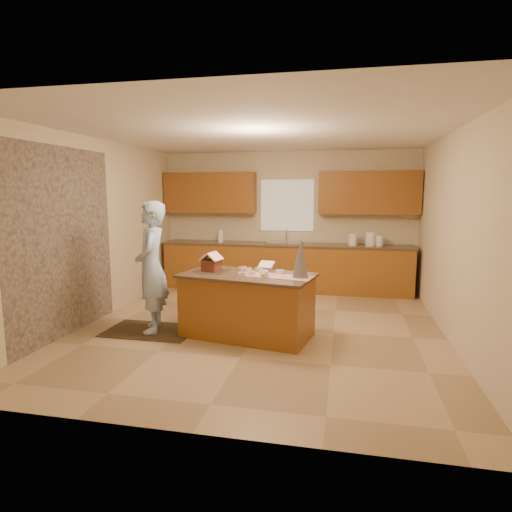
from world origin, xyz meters
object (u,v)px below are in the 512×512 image
(tinsel_tree, at_px, (301,258))
(boy, at_px, (152,267))
(island_base, at_px, (247,307))
(gingerbread_house, at_px, (211,263))

(tinsel_tree, height_order, boy, boy)
(island_base, bearing_deg, gingerbread_house, -174.81)
(island_base, height_order, tinsel_tree, tinsel_tree)
(tinsel_tree, xyz_separation_m, boy, (-2.02, 0.00, -0.19))
(tinsel_tree, bearing_deg, gingerbread_house, 173.84)
(gingerbread_house, bearing_deg, tinsel_tree, -6.16)
(island_base, distance_m, tinsel_tree, 0.99)
(island_base, height_order, boy, boy)
(gingerbread_house, bearing_deg, island_base, -5.26)
(island_base, relative_size, tinsel_tree, 3.27)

